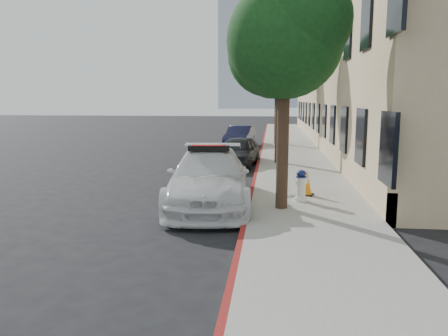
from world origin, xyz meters
name	(u,v)px	position (x,y,z in m)	size (l,w,h in m)	color
ground	(184,194)	(0.00, 0.00, 0.00)	(120.00, 120.00, 0.00)	black
sidewalk	(290,153)	(3.60, 10.00, 0.07)	(3.20, 50.00, 0.15)	gray
curb_strip	(261,152)	(2.06, 10.00, 0.07)	(0.12, 50.00, 0.15)	maroon
building	(383,63)	(9.20, 15.00, 5.00)	(8.00, 36.00, 10.00)	tan
tower_left	(252,4)	(-4.00, 120.00, 30.00)	(18.00, 14.00, 60.00)	#9EA8B7
tower_right	(294,39)	(9.00, 135.00, 22.00)	(14.00, 14.00, 44.00)	#9EA8B7
tree_near	(286,39)	(2.93, -2.01, 4.27)	(2.92, 2.82, 5.62)	black
tree_mid	(280,67)	(2.93, 5.99, 4.16)	(2.77, 2.64, 5.43)	black
tree_far	(278,73)	(2.93, 13.99, 4.39)	(3.10, 3.00, 5.81)	black
police_car	(209,178)	(0.97, -1.38, 0.76)	(2.59, 5.37, 1.66)	white
parked_car_mid	(238,151)	(1.20, 5.74, 0.64)	(1.50, 3.74, 1.27)	black
parked_car_far	(240,137)	(0.73, 13.00, 0.64)	(1.35, 3.86, 1.27)	#141533
fire_hydrant	(301,186)	(3.43, -1.21, 0.56)	(0.36, 0.32, 0.84)	white
traffic_cone	(307,183)	(3.64, -0.46, 0.50)	(0.45, 0.45, 0.71)	black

